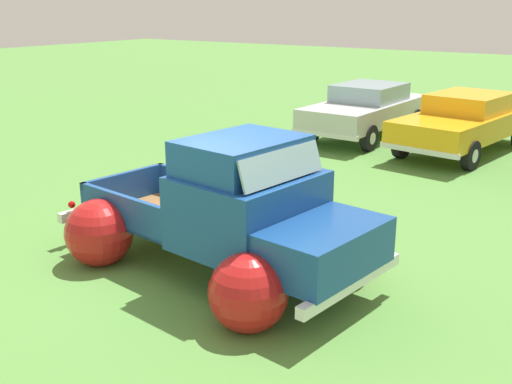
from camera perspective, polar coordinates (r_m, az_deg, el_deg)
name	(u,v)px	position (r m, az deg, el deg)	size (l,w,h in m)	color
ground_plane	(214,267)	(8.71, -3.89, -6.94)	(80.00, 80.00, 0.00)	#548C3D
vintage_pickup_truck	(234,223)	(8.17, -2.06, -2.83)	(4.81, 3.18, 1.96)	black
show_car_0	(366,109)	(17.11, 10.14, 7.58)	(1.97, 4.55, 1.43)	black
show_car_1	(465,121)	(15.94, 18.73, 6.26)	(2.45, 4.86, 1.43)	black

